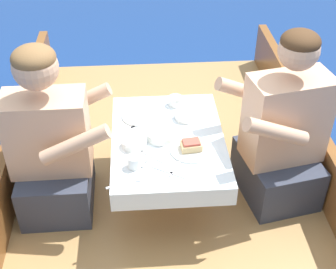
# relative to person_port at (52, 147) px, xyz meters

# --- Properties ---
(ground_plane) EXTENTS (60.00, 60.00, 0.00)m
(ground_plane) POSITION_rel_person_port_xyz_m (0.59, 0.08, -0.73)
(ground_plane) COLOR navy
(boat_deck) EXTENTS (1.77, 2.91, 0.35)m
(boat_deck) POSITION_rel_person_port_xyz_m (0.59, 0.08, -0.55)
(boat_deck) COLOR #A87F4C
(boat_deck) RESTS_ON ground_plane
(gunwale_port) EXTENTS (0.06, 2.91, 0.32)m
(gunwale_port) POSITION_rel_person_port_xyz_m (-0.27, 0.08, -0.22)
(gunwale_port) COLOR brown
(gunwale_port) RESTS_ON boat_deck
(gunwale_starboard) EXTENTS (0.06, 2.91, 0.32)m
(gunwale_starboard) POSITION_rel_person_port_xyz_m (1.44, 0.08, -0.22)
(gunwale_starboard) COLOR brown
(gunwale_starboard) RESTS_ON boat_deck
(cockpit_table) EXTENTS (0.58, 0.80, 0.39)m
(cockpit_table) POSITION_rel_person_port_xyz_m (0.59, 0.03, -0.04)
(cockpit_table) COLOR #B2B2B7
(cockpit_table) RESTS_ON boat_deck
(person_port) EXTENTS (0.53, 0.44, 0.94)m
(person_port) POSITION_rel_person_port_xyz_m (0.00, 0.00, 0.00)
(person_port) COLOR #333847
(person_port) RESTS_ON boat_deck
(person_starboard) EXTENTS (0.58, 0.52, 0.97)m
(person_starboard) POSITION_rel_person_port_xyz_m (1.18, 0.00, 0.01)
(person_starboard) COLOR #333847
(person_starboard) RESTS_ON boat_deck
(plate_sandwich) EXTENTS (0.21, 0.21, 0.01)m
(plate_sandwich) POSITION_rel_person_port_xyz_m (0.70, -0.08, 0.01)
(plate_sandwich) COLOR silver
(plate_sandwich) RESTS_ON cockpit_table
(plate_bread) EXTENTS (0.20, 0.20, 0.01)m
(plate_bread) POSITION_rel_person_port_xyz_m (0.45, 0.23, 0.01)
(plate_bread) COLOR silver
(plate_bread) RESTS_ON cockpit_table
(sandwich) EXTENTS (0.11, 0.08, 0.05)m
(sandwich) POSITION_rel_person_port_xyz_m (0.70, -0.08, 0.04)
(sandwich) COLOR #E0BC7F
(sandwich) RESTS_ON plate_sandwich
(bowl_port_near) EXTENTS (0.12, 0.12, 0.04)m
(bowl_port_near) POSITION_rel_person_port_xyz_m (0.70, 0.20, 0.03)
(bowl_port_near) COLOR silver
(bowl_port_near) RESTS_ON cockpit_table
(bowl_starboard_near) EXTENTS (0.14, 0.14, 0.04)m
(bowl_starboard_near) POSITION_rel_person_port_xyz_m (0.55, 0.03, 0.03)
(bowl_starboard_near) COLOR silver
(bowl_starboard_near) RESTS_ON cockpit_table
(bowl_center_far) EXTENTS (0.12, 0.12, 0.04)m
(bowl_center_far) POSITION_rel_person_port_xyz_m (0.42, -0.02, 0.03)
(bowl_center_far) COLOR silver
(bowl_center_far) RESTS_ON cockpit_table
(coffee_cup_port) EXTENTS (0.11, 0.08, 0.05)m
(coffee_cup_port) POSITION_rel_person_port_xyz_m (0.65, 0.33, 0.03)
(coffee_cup_port) COLOR silver
(coffee_cup_port) RESTS_ON cockpit_table
(coffee_cup_starboard) EXTENTS (0.09, 0.07, 0.06)m
(coffee_cup_starboard) POSITION_rel_person_port_xyz_m (0.42, -0.18, 0.04)
(coffee_cup_starboard) COLOR silver
(coffee_cup_starboard) RESTS_ON cockpit_table
(utensil_spoon_center) EXTENTS (0.10, 0.15, 0.01)m
(utensil_spoon_center) POSITION_rel_person_port_xyz_m (0.63, -0.17, 0.01)
(utensil_spoon_center) COLOR silver
(utensil_spoon_center) RESTS_ON cockpit_table
(utensil_spoon_port) EXTENTS (0.17, 0.06, 0.01)m
(utensil_spoon_port) POSITION_rel_person_port_xyz_m (0.39, -0.29, 0.01)
(utensil_spoon_port) COLOR silver
(utensil_spoon_port) RESTS_ON cockpit_table
(utensil_fork_starboard) EXTENTS (0.15, 0.11, 0.00)m
(utensil_fork_starboard) POSITION_rel_person_port_xyz_m (0.37, 0.11, 0.01)
(utensil_fork_starboard) COLOR silver
(utensil_fork_starboard) RESTS_ON cockpit_table
(utensil_fork_port) EXTENTS (0.14, 0.13, 0.00)m
(utensil_fork_port) POSITION_rel_person_port_xyz_m (0.48, -0.10, 0.01)
(utensil_fork_port) COLOR silver
(utensil_fork_port) RESTS_ON cockpit_table
(utensil_knife_starboard) EXTENTS (0.15, 0.10, 0.00)m
(utensil_knife_starboard) POSITION_rel_person_port_xyz_m (0.57, -0.24, 0.01)
(utensil_knife_starboard) COLOR silver
(utensil_knife_starboard) RESTS_ON cockpit_table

